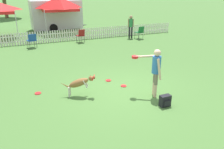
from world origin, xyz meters
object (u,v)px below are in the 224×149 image
object	(u,v)px
frisbee_near_dog	(124,86)
canopy_tent_main	(59,3)
leaping_dog	(80,83)
frisbee_midfield	(108,80)
folding_chair_center	(81,35)
equipment_trailer	(56,14)
handler_person	(155,68)
folding_chair_blue_left	(140,31)
backpack_on_grass	(165,101)
frisbee_near_handler	(38,93)
folding_chair_green_right	(32,39)
spectator_standing	(131,25)

from	to	relation	value
frisbee_near_dog	canopy_tent_main	xyz separation A→B (m)	(0.09, 12.04, 2.32)
canopy_tent_main	leaping_dog	bearing A→B (deg)	-98.35
frisbee_midfield	folding_chair_center	bearing A→B (deg)	82.66
equipment_trailer	leaping_dog	bearing A→B (deg)	-98.88
handler_person	frisbee_near_dog	xyz separation A→B (m)	(-0.58, 1.08, -1.00)
folding_chair_center	folding_chair_blue_left	bearing A→B (deg)	160.73
frisbee_midfield	backpack_on_grass	size ratio (longest dim) A/B	0.60
frisbee_near_handler	canopy_tent_main	bearing A→B (deg)	74.83
frisbee_midfield	equipment_trailer	xyz separation A→B (m)	(0.35, 12.79, 1.31)
backpack_on_grass	handler_person	bearing A→B (deg)	84.94
leaping_dog	frisbee_midfield	world-z (taller)	leaping_dog
frisbee_near_handler	canopy_tent_main	world-z (taller)	canopy_tent_main
folding_chair_green_right	folding_chair_blue_left	bearing A→B (deg)	163.89
folding_chair_blue_left	spectator_standing	world-z (taller)	spectator_standing
frisbee_near_dog	folding_chair_green_right	xyz separation A→B (m)	(-2.59, 7.41, 0.51)
spectator_standing	canopy_tent_main	bearing A→B (deg)	-20.12
handler_person	frisbee_midfield	distance (m)	2.24
leaping_dog	canopy_tent_main	bearing A→B (deg)	-164.95
folding_chair_center	leaping_dog	bearing A→B (deg)	62.22
backpack_on_grass	equipment_trailer	distance (m)	15.39
frisbee_near_dog	folding_chair_blue_left	size ratio (longest dim) A/B	0.24
canopy_tent_main	frisbee_near_dog	bearing A→B (deg)	-90.42
handler_person	leaping_dog	bearing A→B (deg)	90.21
leaping_dog	backpack_on_grass	bearing A→B (deg)	75.32
backpack_on_grass	folding_chair_blue_left	xyz separation A→B (m)	(4.31, 8.91, 0.37)
frisbee_midfield	canopy_tent_main	world-z (taller)	canopy_tent_main
backpack_on_grass	folding_chair_green_right	world-z (taller)	folding_chair_green_right
folding_chair_center	spectator_standing	xyz separation A→B (m)	(3.75, -0.09, 0.46)
leaping_dog	spectator_standing	size ratio (longest dim) A/B	0.70
handler_person	backpack_on_grass	xyz separation A→B (m)	(-0.07, -0.76, -0.83)
frisbee_midfield	backpack_on_grass	distance (m)	2.69
frisbee_midfield	spectator_standing	bearing A→B (deg)	55.90
spectator_standing	backpack_on_grass	bearing A→B (deg)	94.43
frisbee_near_handler	handler_person	bearing A→B (deg)	-25.57
folding_chair_blue_left	canopy_tent_main	world-z (taller)	canopy_tent_main
folding_chair_blue_left	equipment_trailer	xyz separation A→B (m)	(-4.79, 6.43, 0.78)
frisbee_near_handler	backpack_on_grass	bearing A→B (deg)	-35.08
frisbee_near_handler	spectator_standing	distance (m)	10.14
handler_person	spectator_standing	bearing A→B (deg)	0.01
folding_chair_blue_left	folding_chair_green_right	size ratio (longest dim) A/B	1.04
frisbee_near_handler	folding_chair_green_right	bearing A→B (deg)	86.47
frisbee_near_handler	folding_chair_green_right	world-z (taller)	folding_chair_green_right
handler_person	folding_chair_center	xyz separation A→B (m)	(-0.01, 8.74, -0.47)
folding_chair_blue_left	equipment_trailer	world-z (taller)	equipment_trailer
frisbee_near_dog	folding_chair_center	size ratio (longest dim) A/B	0.24
frisbee_near_dog	folding_chair_center	bearing A→B (deg)	85.72
equipment_trailer	spectator_standing	bearing A→B (deg)	-55.79
frisbee_near_dog	backpack_on_grass	distance (m)	1.92
folding_chair_blue_left	folding_chair_center	size ratio (longest dim) A/B	1.02
folding_chair_green_right	equipment_trailer	distance (m)	6.68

